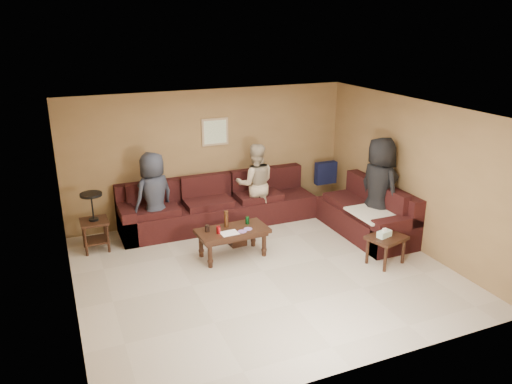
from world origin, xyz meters
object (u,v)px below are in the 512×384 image
(person_left, at_px, (154,196))
(waste_bin, at_px, (237,236))
(side_table_right, at_px, (386,240))
(person_middle, at_px, (255,184))
(person_right, at_px, (379,189))
(coffee_table, at_px, (232,233))
(end_table_left, at_px, (94,221))
(sectional_sofa, at_px, (270,211))

(person_left, bearing_deg, waste_bin, 122.00)
(waste_bin, bearing_deg, side_table_right, -39.52)
(person_left, distance_m, person_middle, 1.92)
(person_middle, height_order, person_right, person_right)
(side_table_right, relative_size, person_right, 0.37)
(coffee_table, height_order, waste_bin, coffee_table)
(end_table_left, distance_m, person_left, 1.08)
(person_right, bearing_deg, sectional_sofa, 49.90)
(waste_bin, height_order, person_middle, person_middle)
(side_table_right, xyz_separation_m, person_right, (0.49, 0.93, 0.51))
(end_table_left, bearing_deg, person_left, 4.26)
(side_table_right, distance_m, person_middle, 2.73)
(person_middle, bearing_deg, end_table_left, 16.89)
(waste_bin, bearing_deg, person_right, -15.30)
(end_table_left, xyz_separation_m, waste_bin, (2.27, -0.73, -0.37))
(sectional_sofa, distance_m, end_table_left, 3.12)
(person_right, bearing_deg, coffee_table, 79.10)
(coffee_table, height_order, end_table_left, end_table_left)
(person_middle, bearing_deg, side_table_right, 132.23)
(side_table_right, bearing_deg, coffee_table, 151.09)
(person_left, bearing_deg, person_right, 133.47)
(person_left, xyz_separation_m, person_right, (3.64, -1.47, 0.12))
(person_right, bearing_deg, waste_bin, 69.45)
(sectional_sofa, xyz_separation_m, coffee_table, (-1.06, -0.84, 0.08))
(side_table_right, distance_m, person_right, 1.17)
(person_middle, bearing_deg, sectional_sofa, 125.00)
(person_left, bearing_deg, sectional_sofa, 145.37)
(coffee_table, relative_size, end_table_left, 1.16)
(person_middle, bearing_deg, person_right, 154.51)
(waste_bin, xyz_separation_m, person_left, (-1.22, 0.81, 0.63))
(waste_bin, bearing_deg, person_middle, 49.47)
(sectional_sofa, distance_m, person_left, 2.14)
(sectional_sofa, bearing_deg, person_middle, 109.81)
(sectional_sofa, distance_m, coffee_table, 1.36)
(person_left, bearing_deg, person_middle, 155.73)
(sectional_sofa, relative_size, coffee_table, 3.94)
(side_table_right, bearing_deg, waste_bin, 140.48)
(person_left, height_order, person_right, person_right)
(waste_bin, bearing_deg, coffee_table, -119.57)
(waste_bin, height_order, person_left, person_left)
(person_middle, relative_size, person_right, 0.85)
(sectional_sofa, xyz_separation_m, waste_bin, (-0.83, -0.44, -0.16))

